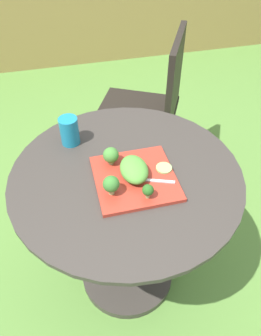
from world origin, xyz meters
TOP-DOWN VIEW (x-y plane):
  - ground_plane at (0.00, 0.00)m, footprint 12.00×12.00m
  - patio_table at (0.00, 0.00)m, footprint 0.82×0.82m
  - patio_chair at (0.31, 0.69)m, footprint 0.59×0.59m
  - salad_plate at (0.02, -0.04)m, footprint 0.27×0.27m
  - drinking_glass at (-0.17, 0.21)m, footprint 0.07×0.07m
  - fork at (0.06, -0.07)m, footprint 0.15×0.07m
  - lettuce_mound at (0.02, -0.03)m, footprint 0.09×0.13m
  - broccoli_floret_0 at (-0.07, -0.09)m, footprint 0.05×0.05m
  - broccoli_floret_1 at (0.04, -0.14)m, footprint 0.04×0.04m
  - broccoli_floret_2 at (-0.04, 0.05)m, footprint 0.06×0.06m
  - cucumber_slice_0 at (0.13, -0.02)m, footprint 0.06×0.06m

SIDE VIEW (x-z plane):
  - ground_plane at x=0.00m, z-range 0.00..0.00m
  - patio_table at x=0.00m, z-range 0.07..0.79m
  - patio_chair at x=0.31m, z-range 0.08..0.98m
  - salad_plate at x=0.02m, z-range 0.72..0.73m
  - fork at x=0.06m, z-range 0.73..0.73m
  - cucumber_slice_0 at x=0.13m, z-range 0.73..0.74m
  - lettuce_mound at x=0.02m, z-range 0.73..0.79m
  - broccoli_floret_1 at x=0.04m, z-range 0.73..0.79m
  - drinking_glass at x=-0.17m, z-range 0.71..0.82m
  - broccoli_floret_2 at x=-0.04m, z-range 0.73..0.80m
  - broccoli_floret_0 at x=-0.07m, z-range 0.74..0.81m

